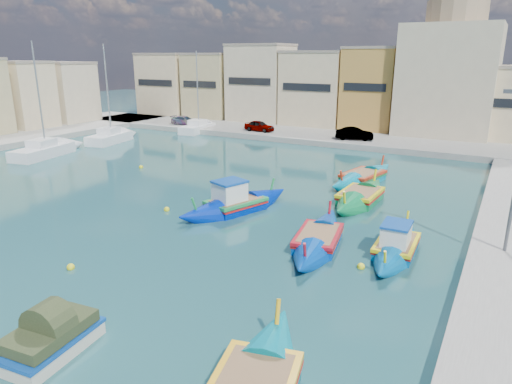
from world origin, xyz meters
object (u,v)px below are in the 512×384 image
Objects in this scene: church_block at (451,64)px; tender_near at (51,340)px; luzzu_blue_cabin at (236,205)px; luzzu_cyan_mid at (363,178)px; yacht_mid at (57,148)px; yacht_north at (204,127)px; yacht_midnorth at (119,136)px; luzzu_turquoise_cabin at (396,247)px; luzzu_blue_south at (318,240)px; luzzu_green at (360,198)px.

church_block is 5.62× the size of tender_near.
luzzu_blue_cabin is 11.66m from luzzu_cyan_mid.
luzzu_cyan_mid is 29.99m from yacht_mid.
yacht_midnorth is at bearing -112.42° from yacht_north.
yacht_midnorth is 8.20m from yacht_mid.
yacht_mid reaches higher than yacht_midnorth.
yacht_midnorth reaches higher than luzzu_turquoise_cabin.
yacht_midnorth is (-32.06, -19.66, -7.96)m from church_block.
luzzu_green is at bearing 91.86° from luzzu_blue_south.
church_block is 2.35× the size of luzzu_turquoise_cabin.
luzzu_blue_cabin is (-7.40, -34.12, -8.03)m from church_block.
yacht_north reaches higher than luzzu_blue_cabin.
luzzu_blue_south is (0.26, -8.05, -0.03)m from luzzu_green.
luzzu_cyan_mid is at bearing 8.25° from yacht_mid.
church_block is at bearing 84.04° from tender_near.
luzzu_cyan_mid is at bearing 64.93° from luzzu_blue_cabin.
tender_near is at bearing -81.44° from luzzu_blue_cabin.
yacht_midnorth is (-34.90, 15.95, 0.14)m from luzzu_turquoise_cabin.
luzzu_green is 0.76× the size of yacht_mid.
church_block is 2.14× the size of luzzu_blue_south.
yacht_north reaches higher than luzzu_blue_south.
yacht_mid is (-29.68, -4.30, 0.17)m from luzzu_cyan_mid.
yacht_midnorth reaches higher than luzzu_cyan_mid.
luzzu_turquoise_cabin is 38.37m from yacht_midnorth.
luzzu_cyan_mid is 13.19m from luzzu_blue_south.
luzzu_turquoise_cabin is 0.72× the size of yacht_midnorth.
luzzu_blue_cabin is 28.59m from yacht_midnorth.
yacht_north reaches higher than luzzu_green.
church_block is at bearing 18.16° from yacht_north.
yacht_north is at bearing 150.18° from luzzu_cyan_mid.
yacht_mid reaches higher than tender_near.
luzzu_blue_cabin reaches higher than luzzu_cyan_mid.
luzzu_blue_south is 35.54m from yacht_midnorth.
luzzu_blue_cabin is 15.21m from tender_near.
luzzu_cyan_mid reaches higher than tender_near.
yacht_midnorth is 0.99× the size of yacht_mid.
luzzu_turquoise_cabin is at bearing -66.28° from luzzu_cyan_mid.
luzzu_blue_south is at bearing -15.69° from yacht_mid.
church_block is 36.62m from luzzu_turquoise_cabin.
luzzu_turquoise_cabin is at bearing -8.25° from luzzu_blue_cabin.
luzzu_blue_cabin reaches higher than tender_near.
yacht_mid is (-0.07, -8.20, 0.00)m from yacht_midnorth.
yacht_mid is (-27.00, 21.30, -0.04)m from tender_near.
church_block is at bearing 88.66° from luzzu_blue_south.
luzzu_blue_cabin is at bearing -30.39° from yacht_midnorth.
yacht_mid reaches higher than yacht_north.
yacht_mid is at bearing 141.73° from tender_near.
luzzu_blue_cabin reaches higher than luzzu_green.
luzzu_cyan_mid is 2.76× the size of tender_near.
tender_near is 0.30× the size of yacht_midnorth.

